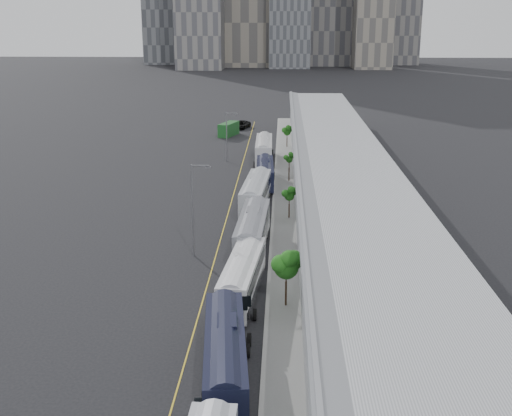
# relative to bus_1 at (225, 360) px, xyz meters

# --- Properties ---
(sidewalk) EXTENTS (10.00, 170.00, 0.12)m
(sidewalk) POSITION_rel_bus_1_xyz_m (7.37, 34.08, -1.59)
(sidewalk) COLOR gray
(sidewalk) RESTS_ON ground
(lane_line) EXTENTS (0.12, 160.00, 0.02)m
(lane_line) POSITION_rel_bus_1_xyz_m (-3.13, 34.08, -1.64)
(lane_line) COLOR gold
(lane_line) RESTS_ON ground
(depot) EXTENTS (12.45, 160.40, 7.20)m
(depot) POSITION_rel_bus_1_xyz_m (11.36, 34.08, 1.86)
(depot) COLOR gray
(depot) RESTS_ON ground
(bus_1) EXTENTS (3.97, 13.58, 3.91)m
(bus_1) POSITION_rel_bus_1_xyz_m (0.00, 0.00, 0.00)
(bus_1) COLOR black
(bus_1) RESTS_ON ground
(bus_2) EXTENTS (3.68, 12.90, 3.72)m
(bus_2) POSITION_rel_bus_1_xyz_m (0.30, 13.97, -0.08)
(bus_2) COLOR white
(bus_2) RESTS_ON ground
(bus_3) EXTENTS (3.36, 13.97, 4.06)m
(bus_3) POSITION_rel_bus_1_xyz_m (0.60, 26.01, 0.06)
(bus_3) COLOR gray
(bus_3) RESTS_ON ground
(bus_4) EXTENTS (3.67, 13.99, 4.05)m
(bus_4) POSITION_rel_bus_1_xyz_m (0.28, 41.22, 0.06)
(bus_4) COLOR silver
(bus_4) RESTS_ON ground
(bus_5) EXTENTS (2.85, 12.16, 3.53)m
(bus_5) POSITION_rel_bus_1_xyz_m (1.12, 53.72, -0.16)
(bus_5) COLOR black
(bus_5) RESTS_ON ground
(bus_6) EXTENTS (3.05, 13.78, 4.02)m
(bus_6) POSITION_rel_bus_1_xyz_m (0.45, 70.12, 0.04)
(bus_6) COLOR silver
(bus_6) RESTS_ON ground
(tree_1) EXTENTS (2.13, 2.13, 5.01)m
(tree_1) POSITION_rel_bus_1_xyz_m (4.10, 12.11, 2.27)
(tree_1) COLOR black
(tree_1) RESTS_ON ground
(tree_2) EXTENTS (1.24, 1.24, 3.71)m
(tree_2) POSITION_rel_bus_1_xyz_m (4.55, 37.25, 1.37)
(tree_2) COLOR black
(tree_2) RESTS_ON ground
(tree_3) EXTENTS (1.01, 1.01, 4.05)m
(tree_3) POSITION_rel_bus_1_xyz_m (4.66, 56.00, 1.72)
(tree_3) COLOR black
(tree_3) RESTS_ON ground
(tree_4) EXTENTS (1.42, 1.42, 3.90)m
(tree_4) POSITION_rel_bus_1_xyz_m (4.46, 82.72, 1.48)
(tree_4) COLOR black
(tree_4) RESTS_ON ground
(street_lamp_near) EXTENTS (2.04, 0.22, 9.69)m
(street_lamp_near) POSITION_rel_bus_1_xyz_m (-5.24, 23.91, 3.89)
(street_lamp_near) COLOR #59595E
(street_lamp_near) RESTS_ON ground
(street_lamp_far) EXTENTS (2.04, 0.22, 8.36)m
(street_lamp_far) POSITION_rel_bus_1_xyz_m (-5.74, 69.93, 3.21)
(street_lamp_far) COLOR #59595E
(street_lamp_far) RESTS_ON ground
(shipping_container) EXTENTS (4.13, 6.97, 2.72)m
(shipping_container) POSITION_rel_bus_1_xyz_m (-7.72, 94.90, -0.29)
(shipping_container) COLOR #164A1C
(shipping_container) RESTS_ON ground
(suv) EXTENTS (4.43, 6.73, 1.72)m
(suv) POSITION_rel_bus_1_xyz_m (-5.70, 104.10, -0.79)
(suv) COLOR black
(suv) RESTS_ON ground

